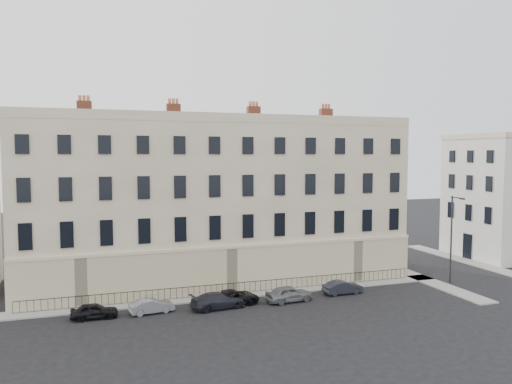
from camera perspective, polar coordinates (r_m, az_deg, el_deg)
ground at (r=41.68m, az=7.70°, el=-12.77°), size 160.00×160.00×0.00m
terrace at (r=49.33m, az=-4.66°, el=-1.19°), size 36.22×12.22×17.00m
adjacent_building at (r=66.25m, az=26.41°, el=-0.66°), size 10.00×10.00×14.00m
pavement_terrace at (r=43.18m, az=-7.65°, el=-12.07°), size 48.00×2.00×0.12m
pavement_east_return at (r=54.77m, az=16.35°, el=-8.69°), size 2.00×24.00×0.12m
pavement_adjacent at (r=62.39m, az=22.91°, el=-7.27°), size 2.00×20.00×0.12m
railings at (r=44.31m, az=-2.58°, el=-10.96°), size 35.00×0.04×0.96m
car_a at (r=40.01m, az=-17.99°, el=-12.80°), size 3.44×1.41×1.17m
car_b at (r=40.21m, az=-11.85°, el=-12.62°), size 3.56×1.70×1.13m
car_c at (r=40.62m, az=-4.36°, el=-12.26°), size 4.61×2.33×1.28m
car_d at (r=41.58m, az=-2.59°, el=-11.92°), size 4.44×2.27×1.20m
car_e at (r=42.33m, az=3.78°, el=-11.51°), size 4.11×2.00×1.35m
car_f at (r=45.15m, az=9.88°, el=-10.68°), size 3.58×1.32×1.17m
streetlamp at (r=50.94m, az=21.49°, el=-4.59°), size 0.31×1.80×8.30m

